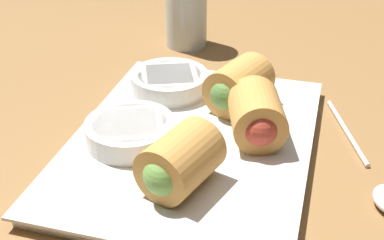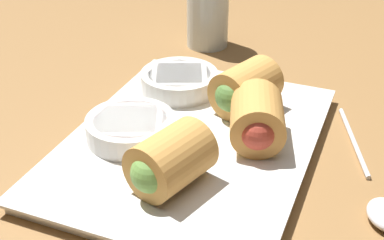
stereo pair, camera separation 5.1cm
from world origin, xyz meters
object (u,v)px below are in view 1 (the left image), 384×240
at_px(serving_plate, 192,144).
at_px(dipping_bowl_far, 169,81).
at_px(drinking_glass, 186,2).
at_px(dipping_bowl_near, 130,131).

height_order(serving_plate, dipping_bowl_far, dipping_bowl_far).
relative_size(serving_plate, dipping_bowl_far, 3.51).
xyz_separation_m(dipping_bowl_far, drinking_glass, (0.17, 0.03, 0.04)).
relative_size(dipping_bowl_near, dipping_bowl_far, 1.00).
bearing_deg(dipping_bowl_near, dipping_bowl_far, -2.20).
xyz_separation_m(serving_plate, drinking_glass, (0.27, 0.08, 0.06)).
distance_m(serving_plate, drinking_glass, 0.28).
bearing_deg(drinking_glass, serving_plate, -162.62).
distance_m(dipping_bowl_far, drinking_glass, 0.18).
bearing_deg(dipping_bowl_near, serving_plate, -68.80).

